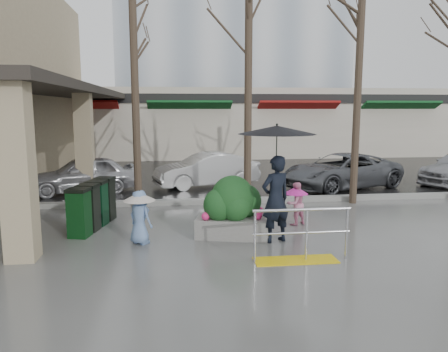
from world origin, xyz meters
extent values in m
plane|color=#51514F|center=(0.00, 0.00, 0.00)|extent=(120.00, 120.00, 0.00)
cube|color=black|center=(0.00, 22.00, 0.01)|extent=(120.00, 36.00, 0.01)
cube|color=gray|center=(0.00, 4.00, 0.07)|extent=(120.00, 0.30, 0.15)
cube|color=#2D2823|center=(-4.80, 8.00, 3.62)|extent=(2.80, 18.00, 0.25)
cube|color=tan|center=(-3.90, -0.50, 1.75)|extent=(0.55, 0.55, 3.50)
cube|color=tan|center=(-3.90, 6.00, 1.75)|extent=(0.55, 0.55, 3.50)
cube|color=beige|center=(2.00, 18.00, 2.00)|extent=(34.00, 6.00, 4.00)
cube|color=maroon|center=(-6.00, 15.10, 2.85)|extent=(4.50, 1.68, 0.87)
cube|color=#0F4C1E|center=(0.00, 15.10, 2.85)|extent=(4.50, 1.68, 0.87)
cube|color=maroon|center=(6.00, 15.10, 2.85)|extent=(4.50, 1.68, 0.87)
cube|color=#0F4C1E|center=(12.00, 15.10, 2.85)|extent=(4.50, 1.68, 0.87)
cube|color=black|center=(2.00, 15.10, 3.40)|extent=(34.00, 0.35, 0.50)
cube|color=yellow|center=(1.30, -1.20, 0.01)|extent=(1.60, 0.50, 0.02)
cylinder|color=silver|center=(0.50, -1.20, 0.50)|extent=(0.05, 0.05, 1.00)
cylinder|color=silver|center=(1.50, -1.20, 0.50)|extent=(0.05, 0.05, 1.00)
cylinder|color=silver|center=(2.30, -1.20, 0.50)|extent=(0.05, 0.05, 1.00)
cylinder|color=silver|center=(1.40, -1.20, 1.00)|extent=(1.90, 0.06, 0.06)
cylinder|color=silver|center=(1.40, -1.20, 0.55)|extent=(1.90, 0.04, 0.04)
cylinder|color=#382B21|center=(-2.00, 3.60, 3.40)|extent=(0.22, 0.22, 6.80)
cylinder|color=#382B21|center=(1.20, 3.60, 3.50)|extent=(0.22, 0.22, 7.00)
cylinder|color=#382B21|center=(4.50, 3.60, 3.25)|extent=(0.22, 0.22, 6.50)
imported|color=black|center=(1.19, 0.04, 0.95)|extent=(0.81, 0.68, 1.90)
cylinder|color=black|center=(1.19, 0.04, 1.93)|extent=(0.02, 0.02, 1.20)
cone|color=black|center=(1.19, 0.04, 2.44)|extent=(1.67, 1.67, 0.18)
sphere|color=black|center=(1.19, 0.04, 2.55)|extent=(0.05, 0.05, 0.05)
imported|color=pink|center=(2.02, 1.35, 0.54)|extent=(0.64, 0.59, 1.07)
cylinder|color=black|center=(2.02, 1.35, 0.73)|extent=(0.02, 0.02, 0.47)
cone|color=#DF23A3|center=(2.02, 1.35, 0.88)|extent=(0.61, 0.61, 0.18)
sphere|color=black|center=(2.02, 1.35, 0.99)|extent=(0.05, 0.05, 0.05)
imported|color=#6E8FC4|center=(-1.73, 0.25, 0.58)|extent=(0.67, 0.65, 1.17)
cylinder|color=black|center=(-1.73, 0.25, 0.85)|extent=(0.02, 0.02, 0.54)
cone|color=beige|center=(-1.73, 0.25, 1.04)|extent=(0.69, 0.69, 0.18)
sphere|color=black|center=(-1.73, 0.25, 1.15)|extent=(0.05, 0.05, 0.05)
cube|color=gray|center=(0.32, 0.52, 0.22)|extent=(1.75, 1.16, 0.45)
ellipsoid|color=#143E1D|center=(0.32, 0.52, 0.89)|extent=(0.98, 0.88, 1.03)
sphere|color=#143E1D|center=(0.00, 0.43, 0.77)|extent=(0.71, 0.71, 0.71)
sphere|color=#143E1D|center=(0.63, 0.66, 0.78)|extent=(0.75, 0.75, 0.75)
cube|color=#0D3915|center=(-3.12, 0.92, 0.52)|extent=(0.51, 0.51, 1.04)
cube|color=black|center=(-3.12, 0.92, 1.08)|extent=(0.54, 0.54, 0.08)
cube|color=black|center=(-3.00, 1.42, 0.52)|extent=(0.51, 0.51, 1.04)
cube|color=black|center=(-3.00, 1.42, 1.08)|extent=(0.54, 0.54, 0.08)
cube|color=#0C351C|center=(-2.89, 1.93, 0.52)|extent=(0.51, 0.51, 1.04)
cube|color=black|center=(-2.89, 1.93, 1.08)|extent=(0.54, 0.54, 0.08)
cube|color=black|center=(-2.77, 2.43, 0.52)|extent=(0.51, 0.51, 1.04)
cube|color=black|center=(-2.77, 2.43, 1.08)|extent=(0.54, 0.54, 0.08)
imported|color=#B6B6BB|center=(-4.07, 6.31, 0.63)|extent=(3.96, 2.45, 1.26)
imported|color=silver|center=(0.25, 6.91, 0.63)|extent=(4.04, 2.34, 1.26)
imported|color=#5A5D62|center=(5.10, 6.06, 0.63)|extent=(4.98, 3.57, 1.26)
camera|label=1|loc=(-1.03, -8.99, 2.90)|focal=35.00mm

